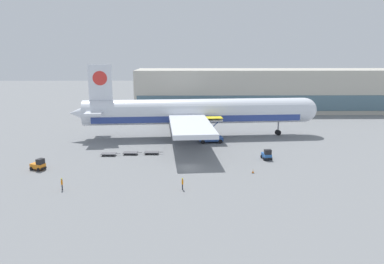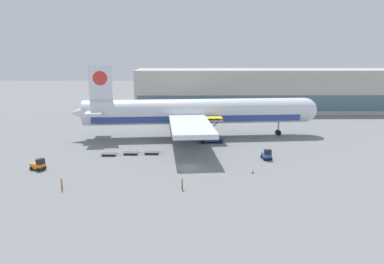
# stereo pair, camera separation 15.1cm
# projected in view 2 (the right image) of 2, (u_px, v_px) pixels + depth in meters

# --- Properties ---
(ground_plane) EXTENTS (400.00, 400.00, 0.00)m
(ground_plane) POSITION_uv_depth(u_px,v_px,m) (190.00, 167.00, 65.21)
(ground_plane) COLOR slate
(terminal_building) EXTENTS (90.00, 18.20, 14.00)m
(terminal_building) POSITION_uv_depth(u_px,v_px,m) (272.00, 90.00, 125.80)
(terminal_building) COLOR #BCB7A8
(terminal_building) RESTS_ON ground_plane
(airplane_main) EXTENTS (58.08, 48.47, 17.00)m
(airplane_main) POSITION_uv_depth(u_px,v_px,m) (193.00, 113.00, 87.33)
(airplane_main) COLOR silver
(airplane_main) RESTS_ON ground_plane
(scissor_lift_loader) EXTENTS (5.42, 3.72, 5.60)m
(scissor_lift_loader) POSITION_uv_depth(u_px,v_px,m) (211.00, 133.00, 82.97)
(scissor_lift_loader) COLOR #284C99
(scissor_lift_loader) RESTS_ON ground_plane
(baggage_tug_foreground) EXTENTS (1.86, 2.58, 2.00)m
(baggage_tug_foreground) POSITION_uv_depth(u_px,v_px,m) (267.00, 155.00, 69.88)
(baggage_tug_foreground) COLOR #2D66B7
(baggage_tug_foreground) RESTS_ON ground_plane
(baggage_tug_mid) EXTENTS (2.79, 2.38, 2.00)m
(baggage_tug_mid) POSITION_uv_depth(u_px,v_px,m) (39.00, 165.00, 63.74)
(baggage_tug_mid) COLOR orange
(baggage_tug_mid) RESTS_ON ground_plane
(baggage_dolly_lead) EXTENTS (3.72, 1.59, 0.48)m
(baggage_dolly_lead) POSITION_uv_depth(u_px,v_px,m) (109.00, 154.00, 72.46)
(baggage_dolly_lead) COLOR #56565B
(baggage_dolly_lead) RESTS_ON ground_plane
(baggage_dolly_second) EXTENTS (3.72, 1.59, 0.48)m
(baggage_dolly_second) POSITION_uv_depth(u_px,v_px,m) (131.00, 153.00, 73.29)
(baggage_dolly_second) COLOR #56565B
(baggage_dolly_second) RESTS_ON ground_plane
(baggage_dolly_third) EXTENTS (3.72, 1.59, 0.48)m
(baggage_dolly_third) POSITION_uv_depth(u_px,v_px,m) (152.00, 152.00, 73.59)
(baggage_dolly_third) COLOR #56565B
(baggage_dolly_third) RESTS_ON ground_plane
(ground_crew_near) EXTENTS (0.30, 0.56, 1.82)m
(ground_crew_near) POSITION_uv_depth(u_px,v_px,m) (62.00, 183.00, 54.32)
(ground_crew_near) COLOR black
(ground_crew_near) RESTS_ON ground_plane
(ground_crew_far) EXTENTS (0.26, 0.57, 1.78)m
(ground_crew_far) POSITION_uv_depth(u_px,v_px,m) (182.00, 183.00, 54.49)
(ground_crew_far) COLOR black
(ground_crew_far) RESTS_ON ground_plane
(traffic_cone_near) EXTENTS (0.40, 0.40, 0.67)m
(traffic_cone_near) POSITION_uv_depth(u_px,v_px,m) (253.00, 171.00, 62.07)
(traffic_cone_near) COLOR black
(traffic_cone_near) RESTS_ON ground_plane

